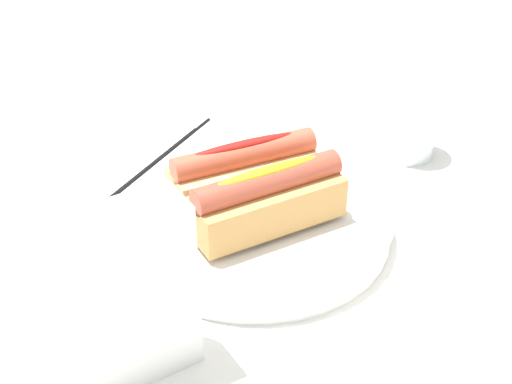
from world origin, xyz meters
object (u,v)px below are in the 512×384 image
water_glass (408,122)px  napkin_box (120,299)px  serving_bowl (256,220)px  hotdog_back (268,199)px  hotdog_front (245,172)px  chopstick_far (163,155)px  chopstick_near (147,167)px

water_glass → napkin_box: size_ratio=0.60×
serving_bowl → water_glass: 0.25m
serving_bowl → hotdog_back: size_ratio=1.75×
hotdog_front → napkin_box: size_ratio=1.05×
chopstick_far → napkin_box: bearing=28.9°
chopstick_near → chopstick_far: same height
hotdog_back → napkin_box: napkin_box is taller
napkin_box → hotdog_back: bearing=-157.2°
water_glass → hotdog_back: bearing=9.4°
hotdog_back → napkin_box: size_ratio=1.04×
chopstick_far → hotdog_back: bearing=61.3°
hotdog_front → hotdog_back: bearing=75.5°
chopstick_near → chopstick_far: (-0.03, -0.01, 0.00)m
hotdog_front → chopstick_far: hotdog_front is taller
serving_bowl → chopstick_far: serving_bowl is taller
hotdog_front → chopstick_near: size_ratio=0.72×
hotdog_back → chopstick_far: hotdog_back is taller
serving_bowl → water_glass: water_glass is taller
hotdog_front → water_glass: hotdog_front is taller
serving_bowl → chopstick_near: (0.02, -0.18, -0.01)m
serving_bowl → chopstick_near: size_ratio=1.25×
hotdog_back → water_glass: (-0.25, -0.04, -0.02)m
serving_bowl → hotdog_front: 0.05m
chopstick_far → hotdog_front: bearing=64.6°
hotdog_front → napkin_box: bearing=28.2°
hotdog_front → chopstick_near: hotdog_front is taller
water_glass → chopstick_near: bearing=-31.9°
hotdog_front → chopstick_near: (0.03, -0.15, -0.05)m
hotdog_back → napkin_box: 0.20m
napkin_box → chopstick_far: napkin_box is taller
napkin_box → hotdog_front: bearing=-145.3°
serving_bowl → water_glass: size_ratio=3.04×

